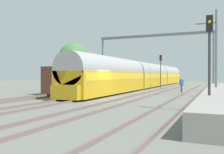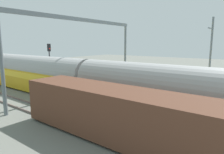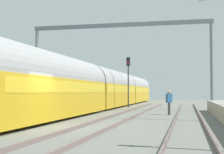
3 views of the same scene
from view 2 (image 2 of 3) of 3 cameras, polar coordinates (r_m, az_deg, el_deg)
passenger_train at (r=24.55m, az=-20.50°, el=0.95°), size 2.93×49.20×3.82m
freight_car at (r=11.55m, az=1.54°, el=-10.25°), size 2.80×13.00×2.70m
person_crossing at (r=22.20m, az=11.28°, el=-1.95°), size 0.46×0.44×1.73m
railway_signal_far at (r=25.47m, az=-17.06°, el=4.58°), size 0.36×0.30×5.28m
catenary_gantry at (r=21.32m, az=-8.55°, el=10.84°), size 16.48×0.28×7.86m
catenary_pole_east_mid at (r=23.77m, az=25.81°, el=5.62°), size 1.90×0.20×8.00m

